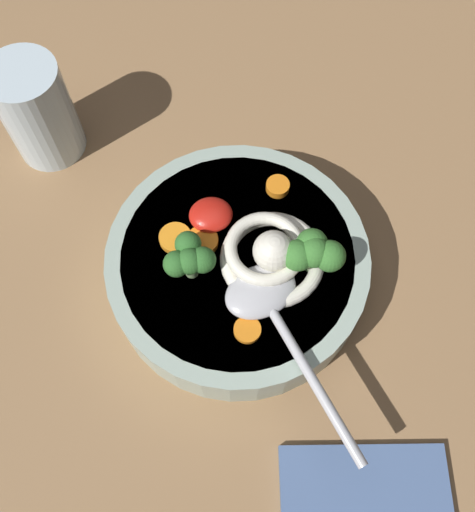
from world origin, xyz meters
The scene contains 12 objects.
table_slab centered at (0.00, 0.00, 1.43)cm, with size 133.21×133.21×2.86cm, color #936D47.
soup_bowl centered at (-0.77, -0.93, 5.30)cm, with size 22.34×22.34×4.72cm.
noodle_pile centered at (-3.38, -0.30, 8.77)cm, with size 9.52×9.34×3.83cm.
soup_spoon centered at (-2.58, 4.05, 8.38)cm, with size 9.07×17.33×1.60cm.
chili_sauce_dollop centered at (0.98, -4.67, 8.42)cm, with size 3.73×3.35×1.68cm, color red.
broccoli_floret_far centered at (-6.60, 0.59, 10.07)cm, with size 5.03×4.33×3.98cm.
broccoli_floret_beside_noodles centered at (3.17, -0.64, 9.69)cm, with size 4.26×3.67×3.37cm.
carrot_slice_right centered at (-5.18, -6.88, 7.97)cm, with size 2.06×2.06×0.78cm, color orange.
carrot_slice_extra_b centered at (-0.62, 5.61, 7.84)cm, with size 2.18×2.18×0.52cm, color orange.
carrot_slice_front centered at (4.19, -3.15, 7.91)cm, with size 2.75×2.75×0.67cm, color orange.
carrot_slice_extra_a centered at (1.96, -2.58, 7.92)cm, with size 2.65×2.65×0.68cm, color orange.
drinking_glass centered at (15.61, -17.98, 8.08)cm, with size 6.65×6.65×10.44cm, color silver.
Camera 1 is at (2.07, 19.03, 52.10)cm, focal length 41.09 mm.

